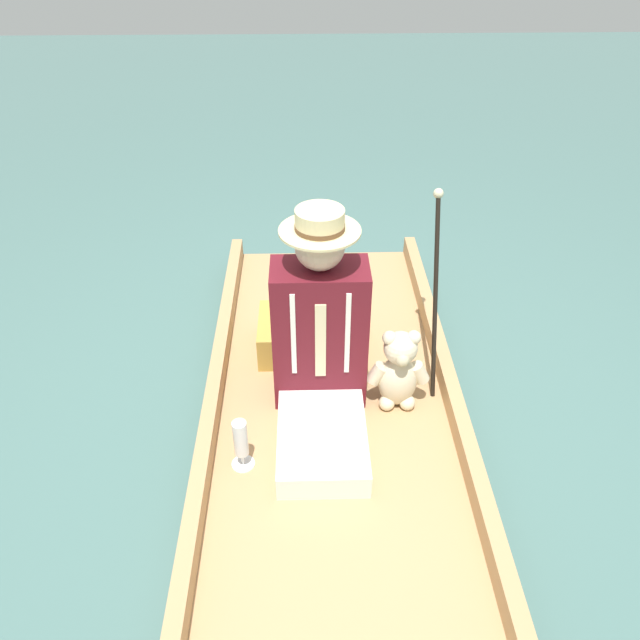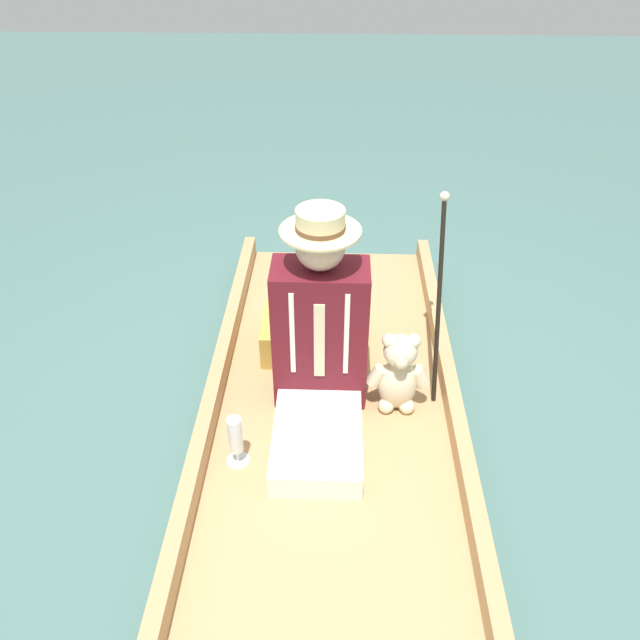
# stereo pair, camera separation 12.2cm
# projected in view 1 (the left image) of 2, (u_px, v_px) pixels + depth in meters

# --- Properties ---
(ground_plane) EXTENTS (16.00, 16.00, 0.00)m
(ground_plane) POSITION_uv_depth(u_px,v_px,m) (332.00, 421.00, 2.82)
(ground_plane) COLOR #476B66
(punt_boat) EXTENTS (1.10, 2.64, 0.21)m
(punt_boat) POSITION_uv_depth(u_px,v_px,m) (332.00, 410.00, 2.78)
(punt_boat) COLOR tan
(punt_boat) RESTS_ON ground_plane
(seat_cushion) EXTENTS (0.48, 0.34, 0.17)m
(seat_cushion) POSITION_uv_depth(u_px,v_px,m) (309.00, 334.00, 3.02)
(seat_cushion) COLOR #B7933D
(seat_cushion) RESTS_ON punt_boat
(seated_person) EXTENTS (0.39, 0.75, 0.90)m
(seated_person) POSITION_uv_depth(u_px,v_px,m) (320.00, 345.00, 2.56)
(seated_person) COLOR white
(seated_person) RESTS_ON punt_boat
(teddy_bear) EXTENTS (0.27, 0.16, 0.39)m
(teddy_bear) POSITION_uv_depth(u_px,v_px,m) (399.00, 372.00, 2.65)
(teddy_bear) COLOR beige
(teddy_bear) RESTS_ON punt_boat
(wine_glass) EXTENTS (0.09, 0.09, 0.23)m
(wine_glass) POSITION_uv_depth(u_px,v_px,m) (241.00, 441.00, 2.39)
(wine_glass) COLOR silver
(wine_glass) RESTS_ON punt_boat
(walking_cane) EXTENTS (0.04, 0.39, 0.84)m
(walking_cane) POSITION_uv_depth(u_px,v_px,m) (436.00, 278.00, 2.68)
(walking_cane) COLOR black
(walking_cane) RESTS_ON punt_boat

